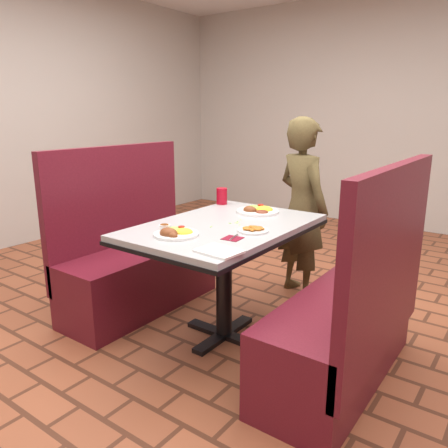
% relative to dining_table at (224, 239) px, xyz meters
% --- Properties ---
extents(room, '(7.00, 7.04, 2.82)m').
position_rel_dining_table_xyz_m(room, '(0.00, 0.00, 1.26)').
color(room, '#9C5133').
rests_on(room, ground).
extents(dining_table, '(0.81, 1.21, 0.75)m').
position_rel_dining_table_xyz_m(dining_table, '(0.00, 0.00, 0.00)').
color(dining_table, '#ABAEB0').
rests_on(dining_table, ground).
extents(booth_bench_left, '(0.47, 1.20, 1.17)m').
position_rel_dining_table_xyz_m(booth_bench_left, '(-0.80, 0.00, -0.32)').
color(booth_bench_left, maroon).
rests_on(booth_bench_left, ground).
extents(booth_bench_right, '(0.47, 1.20, 1.17)m').
position_rel_dining_table_xyz_m(booth_bench_right, '(0.80, 0.00, -0.32)').
color(booth_bench_right, maroon).
rests_on(booth_bench_right, ground).
extents(diner_person, '(0.59, 0.51, 1.38)m').
position_rel_dining_table_xyz_m(diner_person, '(0.06, 0.93, 0.03)').
color(diner_person, brown).
rests_on(diner_person, ground).
extents(near_dinner_plate, '(0.25, 0.25, 0.08)m').
position_rel_dining_table_xyz_m(near_dinner_plate, '(-0.07, -0.36, 0.12)').
color(near_dinner_plate, white).
rests_on(near_dinner_plate, dining_table).
extents(far_dinner_plate, '(0.28, 0.28, 0.07)m').
position_rel_dining_table_xyz_m(far_dinner_plate, '(0.00, 0.39, 0.12)').
color(far_dinner_plate, white).
rests_on(far_dinner_plate, dining_table).
extents(plantain_plate, '(0.18, 0.18, 0.03)m').
position_rel_dining_table_xyz_m(plantain_plate, '(0.23, -0.04, 0.11)').
color(plantain_plate, white).
rests_on(plantain_plate, dining_table).
extents(maroon_napkin, '(0.11, 0.11, 0.00)m').
position_rel_dining_table_xyz_m(maroon_napkin, '(0.22, -0.23, 0.10)').
color(maroon_napkin, maroon).
rests_on(maroon_napkin, dining_table).
extents(spoon_utensil, '(0.04, 0.12, 0.00)m').
position_rel_dining_table_xyz_m(spoon_utensil, '(0.22, -0.21, 0.10)').
color(spoon_utensil, '#B9B9BD').
rests_on(spoon_utensil, dining_table).
extents(red_tumbler, '(0.08, 0.08, 0.12)m').
position_rel_dining_table_xyz_m(red_tumbler, '(-0.36, 0.47, 0.16)').
color(red_tumbler, '#AD0B1C').
rests_on(red_tumbler, dining_table).
extents(paper_napkin, '(0.22, 0.17, 0.01)m').
position_rel_dining_table_xyz_m(paper_napkin, '(0.30, -0.46, 0.10)').
color(paper_napkin, white).
rests_on(paper_napkin, dining_table).
extents(knife_utensil, '(0.01, 0.17, 0.00)m').
position_rel_dining_table_xyz_m(knife_utensil, '(-0.04, -0.32, 0.11)').
color(knife_utensil, silver).
rests_on(knife_utensil, dining_table).
extents(fork_utensil, '(0.01, 0.16, 0.00)m').
position_rel_dining_table_xyz_m(fork_utensil, '(-0.12, -0.37, 0.11)').
color(fork_utensil, silver).
rests_on(fork_utensil, dining_table).
extents(lettuce_shreds, '(0.28, 0.32, 0.00)m').
position_rel_dining_table_xyz_m(lettuce_shreds, '(0.04, 0.06, 0.10)').
color(lettuce_shreds, '#95C950').
rests_on(lettuce_shreds, dining_table).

